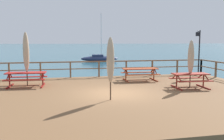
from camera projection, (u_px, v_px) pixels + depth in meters
The scene contains 11 objects.
ground_plane at pixel (115, 111), 11.44m from camera, with size 600.00×600.00×0.00m, color #2D5B6B.
wooden_deck at pixel (115, 102), 11.39m from camera, with size 15.76×11.02×0.86m, color brown.
railing_waterside_far at pixel (99, 66), 16.46m from camera, with size 15.56×0.10×1.09m.
picnic_table_mid_centre at pixel (140, 71), 14.90m from camera, with size 2.20×1.46×0.78m.
picnic_table_mid_left at pixel (26, 76), 12.97m from camera, with size 2.15×1.50×0.78m.
picnic_table_back_right at pixel (190, 77), 12.55m from camera, with size 1.92×1.51×0.78m.
patio_umbrella_tall_back_left at pixel (110, 60), 9.85m from camera, with size 0.32×0.32×2.61m.
patio_umbrella_tall_back_right at pixel (26, 52), 12.87m from camera, with size 0.32×0.32×2.93m.
patio_umbrella_tall_mid_right at pixel (191, 58), 12.50m from camera, with size 0.32×0.32×2.50m.
lamp_post_hooked at pixel (199, 46), 17.01m from camera, with size 0.54×0.52×3.20m.
sailboat_distant at pixel (99, 58), 39.03m from camera, with size 6.11×2.13×7.72m.
Camera 1 is at (-2.36, -10.87, 3.30)m, focal length 38.58 mm.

